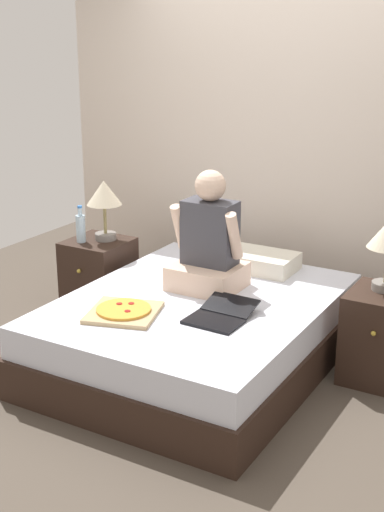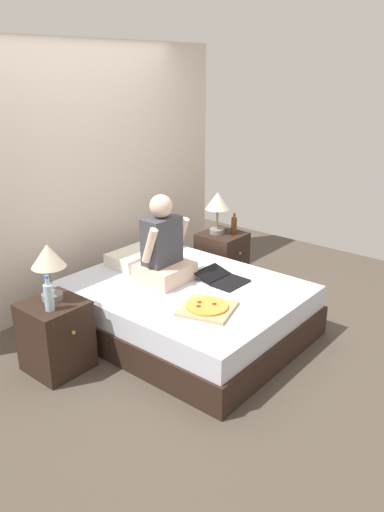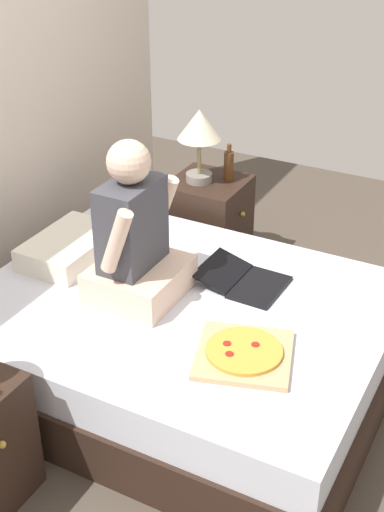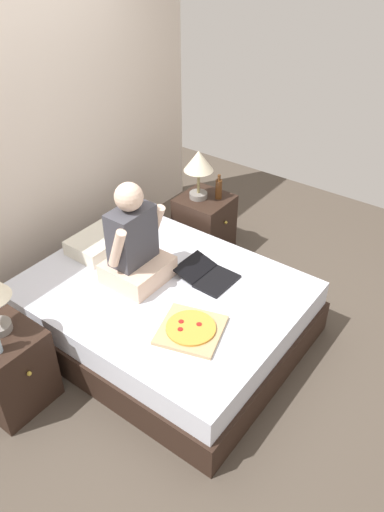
{
  "view_description": "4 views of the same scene",
  "coord_description": "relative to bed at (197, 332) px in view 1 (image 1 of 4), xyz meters",
  "views": [
    {
      "loc": [
        2.08,
        -3.65,
        2.13
      ],
      "look_at": [
        0.07,
        -0.18,
        0.81
      ],
      "focal_mm": 50.0,
      "sensor_mm": 36.0,
      "label": 1
    },
    {
      "loc": [
        -3.03,
        -2.59,
        2.26
      ],
      "look_at": [
        0.06,
        -0.03,
        0.72
      ],
      "focal_mm": 35.0,
      "sensor_mm": 36.0,
      "label": 2
    },
    {
      "loc": [
        -2.48,
        -1.38,
        2.34
      ],
      "look_at": [
        0.03,
        -0.05,
        0.7
      ],
      "focal_mm": 50.0,
      "sensor_mm": 36.0,
      "label": 3
    },
    {
      "loc": [
        -2.14,
        -1.86,
        2.77
      ],
      "look_at": [
        0.05,
        -0.23,
        0.8
      ],
      "focal_mm": 35.0,
      "sensor_mm": 36.0,
      "label": 4
    }
  ],
  "objects": [
    {
      "name": "lamp_on_left_nightstand",
      "position": [
        -1.05,
        0.45,
        0.67
      ],
      "size": [
        0.26,
        0.26,
        0.45
      ],
      "color": "gray",
      "rests_on": "nightstand_left"
    },
    {
      "name": "pizza_box",
      "position": [
        -0.25,
        -0.44,
        0.25
      ],
      "size": [
        0.5,
        0.5,
        0.04
      ],
      "color": "tan",
      "rests_on": "bed"
    },
    {
      "name": "laptop",
      "position": [
        0.27,
        -0.22,
        0.25
      ],
      "size": [
        0.33,
        0.42,
        0.07
      ],
      "color": "black",
      "rests_on": "bed"
    },
    {
      "name": "wall_back",
      "position": [
        0.0,
        1.35,
        1.02
      ],
      "size": [
        3.82,
        0.12,
        2.5
      ],
      "primitive_type": "cube",
      "color": "beige",
      "rests_on": "ground"
    },
    {
      "name": "pillow",
      "position": [
        0.09,
        0.71,
        0.29
      ],
      "size": [
        0.52,
        0.34,
        0.12
      ],
      "primitive_type": "cube",
      "color": "silver",
      "rests_on": "bed"
    },
    {
      "name": "nightstand_right",
      "position": [
        1.09,
        0.4,
        0.06
      ],
      "size": [
        0.44,
        0.47,
        0.57
      ],
      "color": "black",
      "rests_on": "ground"
    },
    {
      "name": "ground_plane",
      "position": [
        0.0,
        0.0,
        -0.23
      ],
      "size": [
        5.82,
        5.82,
        0.0
      ],
      "primitive_type": "plane",
      "color": "#4C4238"
    },
    {
      "name": "nightstand_left",
      "position": [
        -1.09,
        0.4,
        0.06
      ],
      "size": [
        0.44,
        0.47,
        0.57
      ],
      "color": "black",
      "rests_on": "ground"
    },
    {
      "name": "water_bottle",
      "position": [
        -1.17,
        0.31,
        0.46
      ],
      "size": [
        0.07,
        0.07,
        0.28
      ],
      "color": "silver",
      "rests_on": "nightstand_left"
    },
    {
      "name": "person_seated",
      "position": [
        -0.04,
        0.22,
        0.52
      ],
      "size": [
        0.47,
        0.4,
        0.78
      ],
      "color": "beige",
      "rests_on": "bed"
    },
    {
      "name": "bed",
      "position": [
        0.0,
        0.0,
        0.0
      ],
      "size": [
        1.57,
        1.98,
        0.46
      ],
      "color": "black",
      "rests_on": "ground"
    }
  ]
}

